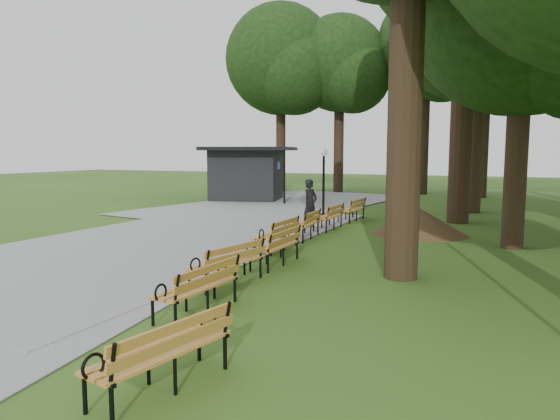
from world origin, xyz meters
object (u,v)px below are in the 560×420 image
at_px(lamp_post, 324,167).
at_px(bench_0, 161,352).
at_px(bench_3, 275,247).
at_px(bench_6, 328,217).
at_px(person, 310,204).
at_px(bench_4, 277,234).
at_px(dirt_mound, 420,222).
at_px(bench_5, 304,225).
at_px(bench_7, 351,210).
at_px(bench_1, 197,287).
at_px(kiosk, 247,174).
at_px(bench_2, 227,263).
at_px(lawn_tree_4, 480,15).

height_order(lamp_post, bench_0, lamp_post).
xyz_separation_m(bench_3, bench_6, (-0.53, 5.75, 0.00)).
height_order(person, bench_4, person).
bearing_deg(dirt_mound, bench_3, -113.38).
xyz_separation_m(bench_3, bench_5, (-0.64, 3.67, 0.00)).
bearing_deg(bench_0, dirt_mound, -173.09).
bearing_deg(bench_7, lamp_post, -121.47).
distance_m(person, bench_6, 0.77).
bearing_deg(dirt_mound, bench_7, 141.02).
relative_size(dirt_mound, bench_1, 1.35).
xyz_separation_m(kiosk, bench_7, (7.55, -6.01, -1.02)).
bearing_deg(bench_2, bench_4, -159.40).
xyz_separation_m(lamp_post, bench_0, (3.23, -15.54, -1.59)).
xyz_separation_m(dirt_mound, bench_3, (-2.53, -5.84, 0.02)).
xyz_separation_m(bench_2, bench_4, (-0.52, 3.72, 0.00)).
bearing_deg(bench_5, kiosk, -148.73).
distance_m(bench_1, bench_2, 1.85).
bearing_deg(bench_0, bench_2, -147.80).
height_order(lamp_post, lawn_tree_4, lawn_tree_4).
relative_size(bench_2, bench_6, 1.00).
bearing_deg(lawn_tree_4, dirt_mound, -99.89).
distance_m(bench_5, lawn_tree_4, 12.98).
height_order(kiosk, bench_2, kiosk).
relative_size(person, dirt_mound, 0.67).
bearing_deg(bench_2, bench_3, -172.35).
relative_size(bench_4, lawn_tree_4, 0.16).
relative_size(person, bench_6, 0.90).
bearing_deg(bench_5, bench_4, -5.04).
bearing_deg(dirt_mound, kiosk, 141.34).
bearing_deg(bench_2, kiosk, -141.80).
bearing_deg(bench_7, bench_3, 6.90).
bearing_deg(bench_4, lawn_tree_4, 160.05).
bearing_deg(bench_4, bench_3, 23.83).
height_order(lamp_post, bench_2, lamp_post).
xyz_separation_m(lamp_post, bench_6, (1.32, -3.50, -1.59)).
xyz_separation_m(kiosk, lamp_post, (6.06, -4.94, 0.58)).
xyz_separation_m(bench_2, bench_3, (0.18, 2.01, 0.00)).
height_order(dirt_mound, bench_6, bench_6).
bearing_deg(bench_7, bench_6, 0.50).
distance_m(dirt_mound, lawn_tree_4, 10.74).
relative_size(bench_1, bench_5, 1.00).
height_order(lamp_post, bench_1, lamp_post).
bearing_deg(bench_0, lawn_tree_4, -174.75).
bearing_deg(bench_3, lamp_post, -166.93).
xyz_separation_m(bench_2, lawn_tree_4, (3.94, 14.94, 7.96)).
distance_m(bench_4, bench_7, 6.49).
distance_m(bench_5, bench_7, 4.52).
relative_size(lamp_post, bench_5, 1.47).
relative_size(bench_0, bench_6, 1.00).
height_order(bench_0, bench_5, same).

